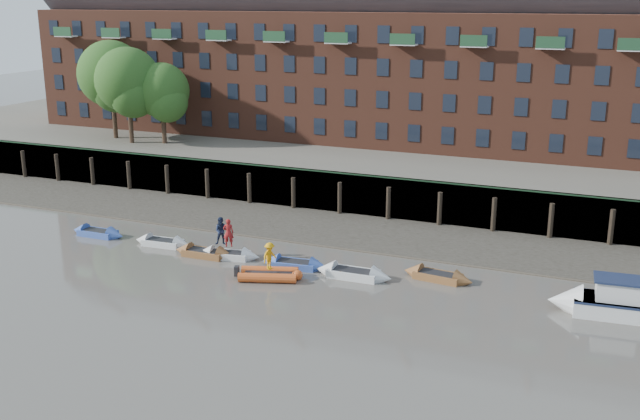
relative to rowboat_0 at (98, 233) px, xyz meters
The scene contains 19 objects.
ground 18.83m from the rowboat_0, 31.70° to the right, with size 220.00×220.00×0.00m, color #5B564E.
foreshore 17.95m from the rowboat_0, 26.85° to the left, with size 110.00×8.00×0.50m, color #3D382F.
mud_band 16.70m from the rowboat_0, 16.38° to the left, with size 110.00×1.60×0.10m, color #4C4336.
river_wall 20.36m from the rowboat_0, 37.94° to the left, with size 110.00×1.23×3.30m.
bank_terrace 30.66m from the rowboat_0, 58.47° to the left, with size 110.00×28.00×3.20m, color #5E594D.
apartment_terrace 33.91m from the rowboat_0, 59.42° to the left, with size 80.60×15.56×20.98m.
tree_cluster 21.77m from the rowboat_0, 118.80° to the left, with size 11.76×7.74×9.40m.
rowboat_0 is the anchor object (origin of this frame).
rowboat_1 5.55m from the rowboat_0, ahead, with size 4.33×1.49×1.24m.
rowboat_2 9.41m from the rowboat_0, ahead, with size 4.42×1.36×1.28m.
rowboat_3 10.99m from the rowboat_0, ahead, with size 4.46×2.00×1.25m.
rowboat_4 15.77m from the rowboat_0, ahead, with size 4.45×1.71×1.26m.
rowboat_5 19.81m from the rowboat_0, ahead, with size 4.88×1.50×1.41m.
rowboat_6 24.68m from the rowboat_0, ahead, with size 4.53×1.79×1.28m.
rib_tender 15.51m from the rowboat_0, 10.41° to the right, with size 3.95×2.83×0.67m.
motor_launch 34.15m from the rowboat_0, ahead, with size 6.76×2.70×2.72m.
person_rower_a 11.21m from the rowboat_0, ahead, with size 0.69×0.45×1.89m, color maroon.
person_rower_b 10.61m from the rowboat_0, ahead, with size 0.91×0.71×1.87m, color #19233F.
person_rib_crew 15.49m from the rowboat_0, 10.50° to the right, with size 1.09×0.63×1.69m, color orange.
Camera 1 is at (18.44, -31.09, 16.61)m, focal length 42.00 mm.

